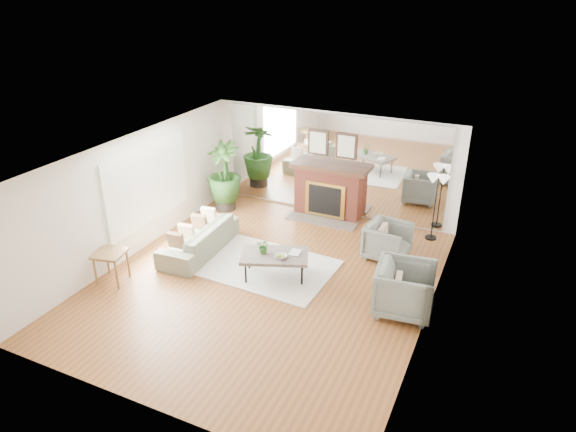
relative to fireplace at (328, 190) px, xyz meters
The scene contains 18 objects.
ground 3.33m from the fireplace, 90.00° to the right, with size 7.00×7.00×0.00m, color brown.
wall_left 4.46m from the fireplace, 132.54° to the right, with size 0.02×7.00×2.50m, color silver.
wall_right 4.46m from the fireplace, 47.46° to the right, with size 0.02×7.00×2.50m, color silver.
wall_back 0.63m from the fireplace, 90.00° to the left, with size 6.00×0.02×2.50m, color silver.
mirror_panel 0.63m from the fireplace, 90.00° to the left, with size 5.40×0.04×2.40m, color silver.
window_panel 4.17m from the fireplace, 135.99° to the right, with size 0.04×2.40×1.50m, color #B2E09E.
fireplace is the anchor object (origin of this frame).
area_rug 2.90m from the fireplace, 94.37° to the right, with size 2.59×1.85×0.03m, color white.
coffee_table 3.08m from the fireplace, 88.29° to the right, with size 1.45×1.16×0.51m.
sofa 3.36m from the fireplace, 122.59° to the right, with size 2.09×0.82×0.61m, color gray.
armchair_back 2.34m from the fireplace, 37.36° to the right, with size 0.82×0.84×0.76m, color gray.
armchair_front 4.08m from the fireplace, 50.39° to the right, with size 0.96×0.99×0.90m, color gray.
side_table 5.21m from the fireplace, 120.59° to the right, with size 0.65×0.65×0.62m.
potted_ficus 2.56m from the fireplace, 164.12° to the right, with size 0.98×0.98×1.73m.
floor_lamp 2.60m from the fireplace, ahead, with size 0.49×0.27×1.49m.
tabletop_plant 3.12m from the fireplace, 92.12° to the right, with size 0.26×0.22×0.29m, color #326023.
fruit_bowl 3.16m from the fireplace, 85.34° to the right, with size 0.24×0.24×0.06m, color brown.
book 2.90m from the fireplace, 83.51° to the right, with size 0.20×0.27×0.02m, color brown.
Camera 1 is at (3.89, -7.42, 5.29)m, focal length 32.00 mm.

